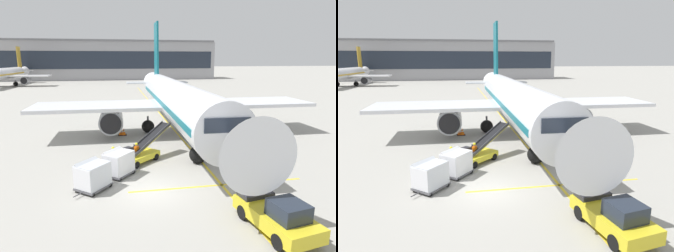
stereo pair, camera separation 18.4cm
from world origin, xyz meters
TOP-DOWN VIEW (x-y plane):
  - ground_plane at (0.00, 0.00)m, footprint 600.00×600.00m
  - parked_airplane at (4.65, 14.31)m, footprint 30.49×40.75m
  - belt_loader at (0.05, 5.76)m, footprint 4.81×4.58m
  - baggage_cart_lead at (-1.90, 3.04)m, footprint 2.51×2.61m
  - baggage_cart_second at (-3.57, 0.99)m, footprint 2.51×2.61m
  - pushback_tug at (5.60, -5.38)m, footprint 2.80×4.69m
  - ground_crew_by_loader at (-0.40, 5.27)m, footprint 0.42×0.47m
  - ground_crew_by_carts at (-2.22, 4.56)m, footprint 0.47×0.42m
  - safety_cone_engine_keepout at (-1.12, 14.57)m, footprint 0.66×0.66m
  - safety_cone_wingtip at (-1.45, 14.58)m, footprint 0.56×0.56m
  - apron_guidance_line_lead_in at (4.87, 13.61)m, footprint 0.20×110.00m
  - apron_guidance_line_stop_bar at (4.64, 0.13)m, footprint 12.00×0.20m
  - terminal_building at (-11.95, 107.35)m, footprint 102.32×14.39m
  - distant_airplane at (-34.41, 79.61)m, footprint 26.61×35.87m

SIDE VIEW (x-z plane):
  - ground_plane at x=0.00m, z-range 0.00..0.00m
  - apron_guidance_line_lead_in at x=4.87m, z-range 0.00..0.01m
  - apron_guidance_line_stop_bar at x=4.64m, z-range 0.00..0.01m
  - safety_cone_wingtip at x=-1.45m, z-range -0.01..0.63m
  - safety_cone_engine_keepout at x=-1.12m, z-range -0.01..0.73m
  - pushback_tug at x=5.60m, z-range -0.09..1.74m
  - belt_loader at x=0.05m, z-range -0.56..2.23m
  - ground_crew_by_loader at x=-0.40m, z-range 0.13..1.87m
  - ground_crew_by_carts at x=-2.22m, z-range 0.13..1.87m
  - baggage_cart_lead at x=-1.90m, z-range 0.04..1.96m
  - baggage_cart_second at x=-3.57m, z-range 0.04..1.96m
  - distant_airplane at x=-34.41m, z-range -2.55..9.77m
  - parked_airplane at x=4.65m, z-range -3.10..10.70m
  - terminal_building at x=-11.95m, z-range -0.05..15.44m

